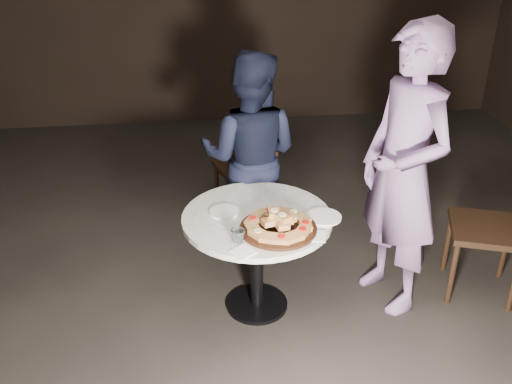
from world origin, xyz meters
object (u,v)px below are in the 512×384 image
Objects in this scene: focaccia_pile at (279,222)px; water_glass at (238,236)px; diner_teal at (404,173)px; table at (257,234)px; diner_navy at (250,157)px; serving_board at (278,229)px; chair_far at (248,164)px; chair_right at (505,221)px.

water_glass is (-0.23, -0.09, -0.01)m from focaccia_pile.
diner_teal is (0.99, 0.27, 0.19)m from water_glass.
diner_navy reaches higher than table.
chair_far is (-0.04, 1.25, -0.18)m from serving_board.
chair_right is at bearing 68.47° from diner_teal.
focaccia_pile is at bearing -65.26° from chair_right.
table is 1.34× the size of chair_far.
chair_right is (1.43, 0.15, -0.18)m from focaccia_pile.
table is at bearing 120.41° from focaccia_pile.
chair_far is at bearing -107.93° from chair_right.
water_glass is at bearing -159.08° from serving_board.
water_glass reaches higher than table.
focaccia_pile is 0.25m from water_glass.
diner_navy reaches higher than chair_far.
diner_teal is at bearing -73.71° from chair_right.
diner_navy is at bearing 79.99° from water_glass.
focaccia_pile is at bearing 20.87° from water_glass.
chair_right is 1.67m from diner_navy.
water_glass is at bearing -93.86° from diner_teal.
serving_board is 0.86m from diner_navy.
table is 2.60× the size of serving_board.
serving_board reaches higher than table.
diner_navy is at bearing -148.15° from diner_teal.
chair_right is at bearing 5.82° from focaccia_pile.
diner_teal is at bearing 157.82° from diner_navy.
water_glass is (-0.23, -0.09, 0.03)m from serving_board.
diner_teal reaches higher than water_glass.
focaccia_pile is 1.27m from chair_far.
focaccia_pile is at bearing 15.90° from serving_board.
table is 0.71m from diner_navy.
diner_teal is (0.76, 0.18, 0.21)m from serving_board.
serving_board is (0.10, -0.17, 0.13)m from table.
diner_navy reaches higher than serving_board.
serving_board is at bearing -60.29° from table.
chair_right reaches higher than chair_far.
chair_far is at bearing -162.27° from diner_teal.
chair_right is (1.48, -1.11, 0.05)m from chair_far.
chair_right reaches higher than table.
focaccia_pile is at bearing 75.68° from chair_far.
diner_teal reaches higher than chair_far.
water_glass is 1.37m from chair_far.
water_glass is 0.05× the size of diner_navy.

